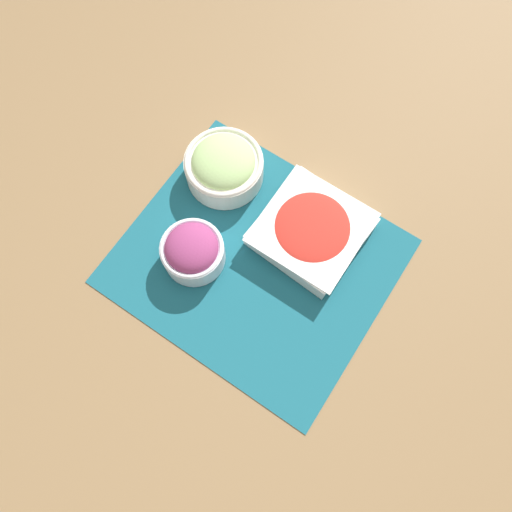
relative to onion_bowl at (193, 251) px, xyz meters
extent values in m
plane|color=olive|center=(0.11, 0.06, -0.05)|extent=(3.00, 3.00, 0.00)
cube|color=#195B6B|center=(0.11, 0.06, -0.04)|extent=(0.53, 0.46, 0.00)
cylinder|color=silver|center=(0.00, 0.00, -0.01)|extent=(0.13, 0.13, 0.06)
torus|color=silver|center=(0.00, 0.00, 0.02)|extent=(0.12, 0.12, 0.01)
ellipsoid|color=#93386B|center=(0.00, 0.00, 0.02)|extent=(0.11, 0.11, 0.05)
cube|color=white|center=(0.17, 0.17, -0.02)|extent=(0.21, 0.21, 0.04)
cube|color=white|center=(0.17, 0.17, 0.00)|extent=(0.20, 0.20, 0.00)
ellipsoid|color=red|center=(0.17, 0.17, 0.00)|extent=(0.16, 0.16, 0.02)
cylinder|color=silver|center=(-0.06, 0.19, -0.01)|extent=(0.17, 0.17, 0.06)
torus|color=silver|center=(-0.06, 0.19, 0.02)|extent=(0.16, 0.16, 0.01)
ellipsoid|color=#A8CC7F|center=(-0.06, 0.19, 0.02)|extent=(0.13, 0.13, 0.05)
camera|label=1|loc=(0.29, -0.20, 0.94)|focal=35.00mm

